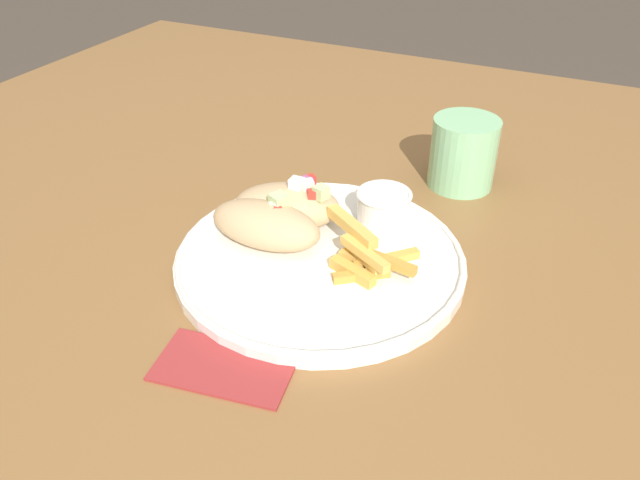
# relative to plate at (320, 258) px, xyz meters

# --- Properties ---
(table) EXTENTS (1.52, 1.52, 0.73)m
(table) POSITION_rel_plate_xyz_m (-0.02, -0.02, -0.07)
(table) COLOR brown
(table) RESTS_ON ground_plane
(napkin) EXTENTS (0.13, 0.09, 0.00)m
(napkin) POSITION_rel_plate_xyz_m (-0.01, -0.18, -0.01)
(napkin) COLOR maroon
(napkin) RESTS_ON table
(plate) EXTENTS (0.32, 0.32, 0.02)m
(plate) POSITION_rel_plate_xyz_m (0.00, 0.00, 0.00)
(plate) COLOR white
(plate) RESTS_ON table
(pita_sandwich_near) EXTENTS (0.13, 0.07, 0.06)m
(pita_sandwich_near) POSITION_rel_plate_xyz_m (-0.06, -0.00, 0.03)
(pita_sandwich_near) COLOR tan
(pita_sandwich_near) RESTS_ON plate
(pita_sandwich_far) EXTENTS (0.14, 0.11, 0.06)m
(pita_sandwich_far) POSITION_rel_plate_xyz_m (-0.06, 0.04, 0.03)
(pita_sandwich_far) COLOR tan
(pita_sandwich_far) RESTS_ON plate
(fries_pile) EXTENTS (0.12, 0.09, 0.04)m
(fries_pile) POSITION_rel_plate_xyz_m (0.05, 0.00, 0.02)
(fries_pile) COLOR gold
(fries_pile) RESTS_ON plate
(sauce_ramekin) EXTENTS (0.06, 0.06, 0.04)m
(sauce_ramekin) POSITION_rel_plate_xyz_m (0.04, 0.09, 0.03)
(sauce_ramekin) COLOR white
(sauce_ramekin) RESTS_ON plate
(water_glass) EXTENTS (0.09, 0.09, 0.09)m
(water_glass) POSITION_rel_plate_xyz_m (0.09, 0.25, 0.03)
(water_glass) COLOR #8CCC93
(water_glass) RESTS_ON table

